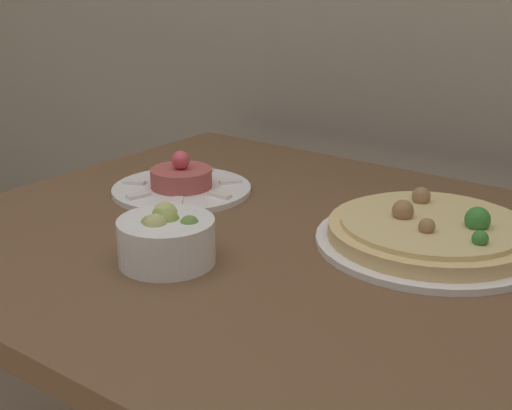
{
  "coord_description": "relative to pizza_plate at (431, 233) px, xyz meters",
  "views": [
    {
      "loc": [
        0.57,
        -0.37,
        1.15
      ],
      "look_at": [
        -0.04,
        0.43,
        0.79
      ],
      "focal_mm": 50.0,
      "sensor_mm": 36.0,
      "label": 1
    }
  ],
  "objects": [
    {
      "name": "small_bowl",
      "position": [
        -0.26,
        -0.27,
        0.02
      ],
      "size": [
        0.13,
        0.13,
        0.08
      ],
      "color": "white",
      "rests_on": "dining_table"
    },
    {
      "name": "pizza_plate",
      "position": [
        0.0,
        0.0,
        0.0
      ],
      "size": [
        0.33,
        0.33,
        0.07
      ],
      "color": "white",
      "rests_on": "dining_table"
    },
    {
      "name": "dining_table",
      "position": [
        -0.19,
        -0.11,
        -0.13
      ],
      "size": [
        1.01,
        0.86,
        0.75
      ],
      "color": "brown",
      "rests_on": "ground_plane"
    },
    {
      "name": "tartare_plate",
      "position": [
        -0.45,
        -0.04,
        -0.0
      ],
      "size": [
        0.24,
        0.24,
        0.07
      ],
      "color": "white",
      "rests_on": "dining_table"
    }
  ]
}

